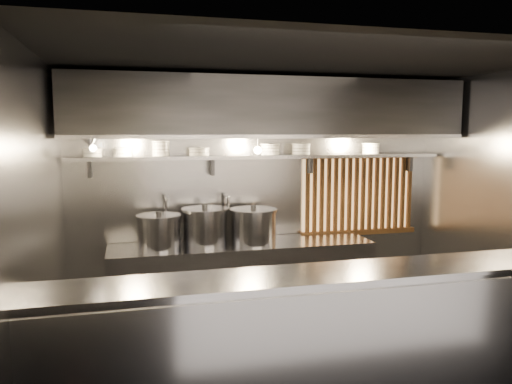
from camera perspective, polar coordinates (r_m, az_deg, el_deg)
name	(u,v)px	position (r m, az deg, el deg)	size (l,w,h in m)	color
floor	(299,358)	(5.08, 4.93, -18.42)	(4.50, 4.50, 0.00)	black
ceiling	(302,61)	(4.64, 5.30, 14.68)	(4.50, 4.50, 0.00)	black
wall_back	(259,195)	(6.08, 0.40, -0.38)	(4.50, 4.50, 0.00)	gray
wall_left	(41,226)	(4.45, -23.40, -3.63)	(3.00, 3.00, 0.00)	gray
wall_right	(505,206)	(5.80, 26.57, -1.46)	(3.00, 3.00, 0.00)	gray
serving_counter	(341,343)	(4.03, 9.72, -16.62)	(4.50, 0.56, 1.13)	#9F9FA4
cooking_bench	(242,281)	(5.85, -1.56, -10.19)	(3.00, 0.70, 0.90)	#9F9FA4
bowl_shelf	(263,157)	(5.86, 0.85, 4.06)	(4.40, 0.34, 0.04)	#9F9FA4
exhaust_hood	(269,109)	(5.65, 1.46, 9.48)	(4.40, 0.81, 0.65)	#2D2D30
wood_screen	(359,194)	(6.49, 11.69, -0.24)	(1.56, 0.09, 1.04)	#FFC172
faucet_left	(165,208)	(5.77, -10.37, -1.82)	(0.04, 0.30, 0.50)	silver
faucet_right	(225,206)	(5.86, -3.53, -1.58)	(0.04, 0.30, 0.50)	silver
heat_lamp	(90,142)	(5.19, -18.44, 5.41)	(0.25, 0.35, 0.20)	#9F9FA4
pendant_bulb	(258,150)	(5.72, 0.20, 4.81)	(0.09, 0.09, 0.19)	#2D2D30
stock_pot_left	(159,232)	(5.54, -11.04, -4.47)	(0.62, 0.62, 0.41)	#9F9FA4
stock_pot_mid	(253,226)	(5.70, -0.30, -3.90)	(0.59, 0.59, 0.44)	#9F9FA4
stock_pot_right	(205,226)	(5.66, -5.86, -3.91)	(0.70, 0.70, 0.46)	#9F9FA4
bowl_stack_0	(92,153)	(5.66, -18.20, 4.30)	(0.21, 0.21, 0.09)	white
bowl_stack_1	(123,152)	(5.65, -14.96, 4.41)	(0.22, 0.22, 0.09)	white
bowl_stack_2	(161,149)	(5.66, -10.81, 4.91)	(0.20, 0.20, 0.17)	white
bowl_stack_3	(199,152)	(5.71, -6.54, 4.61)	(0.24, 0.24, 0.09)	white
bowl_stack_4	(270,149)	(5.88, 1.63, 4.91)	(0.24, 0.24, 0.13)	white
bowl_stack_5	(301,149)	(6.00, 5.16, 4.92)	(0.23, 0.23, 0.13)	white
bowl_stack_6	(371,148)	(6.36, 12.98, 4.88)	(0.22, 0.22, 0.13)	white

